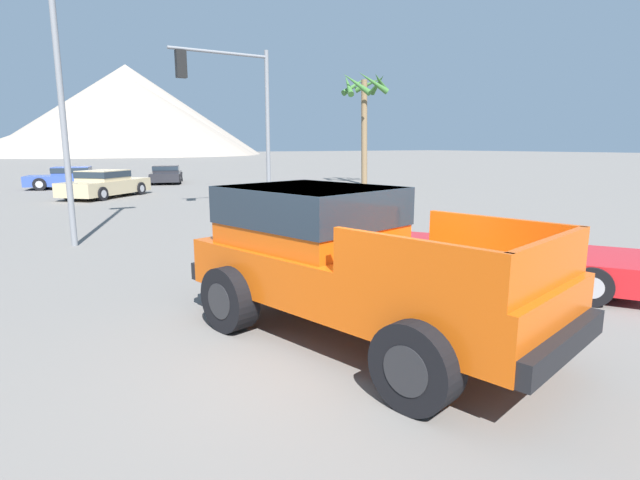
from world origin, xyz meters
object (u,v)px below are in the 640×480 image
at_px(traffic_light_main, 232,98).
at_px(street_lamp_post, 54,25).
at_px(parked_car_tan, 105,184).
at_px(palm_tree_tall, 364,99).
at_px(orange_pickup_truck, 343,253).
at_px(parked_car_dark, 166,174).
at_px(red_convertible_car, 501,259).
at_px(parked_car_blue, 71,177).

xyz_separation_m(traffic_light_main, street_lamp_post, (-6.00, -4.38, 0.94)).
height_order(parked_car_tan, street_lamp_post, street_lamp_post).
bearing_deg(palm_tree_tall, orange_pickup_truck, -127.72).
distance_m(parked_car_dark, palm_tree_tall, 13.30).
height_order(parked_car_tan, parked_car_dark, parked_car_tan).
xyz_separation_m(red_convertible_car, street_lamp_post, (-6.05, 7.53, 4.62)).
height_order(parked_car_tan, traffic_light_main, traffic_light_main).
bearing_deg(traffic_light_main, palm_tree_tall, -148.05).
relative_size(parked_car_dark, traffic_light_main, 0.79).
distance_m(parked_car_tan, parked_car_dark, 8.85).
height_order(street_lamp_post, palm_tree_tall, street_lamp_post).
bearing_deg(orange_pickup_truck, traffic_light_main, 59.88).
relative_size(orange_pickup_truck, palm_tree_tall, 0.78).
relative_size(parked_car_blue, traffic_light_main, 0.81).
height_order(parked_car_tan, palm_tree_tall, palm_tree_tall).
xyz_separation_m(parked_car_tan, palm_tree_tall, (14.71, -0.31, 4.42)).
xyz_separation_m(red_convertible_car, parked_car_tan, (-3.41, 19.31, 0.24)).
distance_m(parked_car_dark, traffic_light_main, 15.27).
relative_size(red_convertible_car, traffic_light_main, 0.83).
bearing_deg(red_convertible_car, orange_pickup_truck, 156.01).
xyz_separation_m(parked_car_tan, parked_car_dark, (4.85, 7.40, -0.07)).
distance_m(red_convertible_car, parked_car_dark, 26.74).
height_order(parked_car_blue, palm_tree_tall, palm_tree_tall).
bearing_deg(red_convertible_car, parked_car_tan, 68.13).
height_order(red_convertible_car, palm_tree_tall, palm_tree_tall).
bearing_deg(parked_car_tan, red_convertible_car, -33.27).
xyz_separation_m(red_convertible_car, parked_car_dark, (1.44, 26.70, 0.17)).
xyz_separation_m(parked_car_tan, traffic_light_main, (3.36, -7.39, 3.44)).
height_order(orange_pickup_truck, palm_tree_tall, palm_tree_tall).
distance_m(traffic_light_main, palm_tree_tall, 13.42).
relative_size(orange_pickup_truck, parked_car_dark, 1.12).
bearing_deg(palm_tree_tall, traffic_light_main, -148.05).
bearing_deg(red_convertible_car, street_lamp_post, 96.90).
bearing_deg(parked_car_blue, red_convertible_car, -155.79).
relative_size(traffic_light_main, street_lamp_post, 0.69).
distance_m(red_convertible_car, parked_car_tan, 19.61).
bearing_deg(street_lamp_post, red_convertible_car, -51.22).
bearing_deg(palm_tree_tall, red_convertible_car, -120.75).
distance_m(orange_pickup_truck, parked_car_dark, 27.73).
height_order(parked_car_dark, parked_car_blue, parked_car_blue).
relative_size(red_convertible_car, parked_car_dark, 1.05).
relative_size(traffic_light_main, palm_tree_tall, 0.88).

